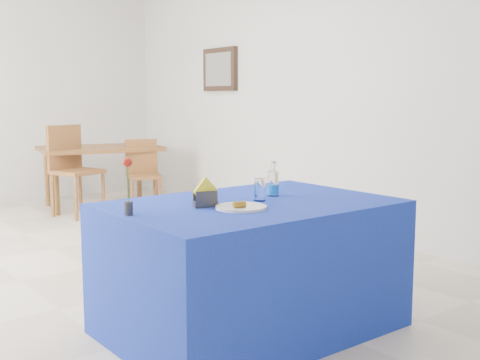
% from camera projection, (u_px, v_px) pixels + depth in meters
% --- Properties ---
extents(floor, '(7.00, 7.00, 0.00)m').
position_uv_depth(floor, '(90.00, 268.00, 4.82)').
color(floor, beige).
rests_on(floor, ground).
extents(room_shell, '(7.00, 7.00, 7.00)m').
position_uv_depth(room_shell, '(82.00, 46.00, 4.59)').
color(room_shell, silver).
rests_on(room_shell, ground).
extents(picture_frame, '(0.06, 0.64, 0.52)m').
position_uv_depth(picture_frame, '(220.00, 69.00, 7.35)').
color(picture_frame, black).
rests_on(picture_frame, room_shell).
extents(picture_art, '(0.02, 0.52, 0.40)m').
position_uv_depth(picture_art, '(218.00, 69.00, 7.33)').
color(picture_art, '#998C66').
rests_on(picture_art, room_shell).
extents(plate, '(0.28, 0.28, 0.01)m').
position_uv_depth(plate, '(241.00, 207.00, 3.24)').
color(plate, silver).
rests_on(plate, blue_table).
extents(drinking_glass, '(0.07, 0.07, 0.13)m').
position_uv_depth(drinking_glass, '(260.00, 190.00, 3.49)').
color(drinking_glass, white).
rests_on(drinking_glass, blue_table).
extents(salt_shaker, '(0.03, 0.03, 0.08)m').
position_uv_depth(salt_shaker, '(210.00, 198.00, 3.32)').
color(salt_shaker, gray).
rests_on(salt_shaker, blue_table).
extents(pepper_shaker, '(0.03, 0.03, 0.08)m').
position_uv_depth(pepper_shaker, '(211.00, 196.00, 3.39)').
color(pepper_shaker, slate).
rests_on(pepper_shaker, blue_table).
extents(blue_table, '(1.60, 1.10, 0.76)m').
position_uv_depth(blue_table, '(251.00, 266.00, 3.50)').
color(blue_table, navy).
rests_on(blue_table, floor).
extents(water_bottle, '(0.07, 0.07, 0.21)m').
position_uv_depth(water_bottle, '(273.00, 184.00, 3.66)').
color(water_bottle, white).
rests_on(water_bottle, blue_table).
extents(napkin_holder, '(0.15, 0.08, 0.17)m').
position_uv_depth(napkin_holder, '(205.00, 198.00, 3.29)').
color(napkin_holder, '#38383D').
rests_on(napkin_holder, blue_table).
extents(rose_vase, '(0.05, 0.05, 0.30)m').
position_uv_depth(rose_vase, '(128.00, 187.00, 3.04)').
color(rose_vase, '#28282D').
rests_on(rose_vase, blue_table).
extents(oak_table, '(1.58, 1.19, 0.76)m').
position_uv_depth(oak_table, '(100.00, 153.00, 7.49)').
color(oak_table, brown).
rests_on(oak_table, floor).
extents(chair_bg_left, '(0.58, 0.58, 1.04)m').
position_uv_depth(chair_bg_left, '(72.00, 164.00, 6.92)').
color(chair_bg_left, brown).
rests_on(chair_bg_left, floor).
extents(chair_bg_right, '(0.49, 0.49, 0.86)m').
position_uv_depth(chair_bg_right, '(143.00, 170.00, 7.24)').
color(chair_bg_right, brown).
rests_on(chair_bg_right, floor).
extents(banana_pieces, '(0.08, 0.05, 0.03)m').
position_uv_depth(banana_pieces, '(240.00, 204.00, 3.19)').
color(banana_pieces, gold).
rests_on(banana_pieces, plate).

